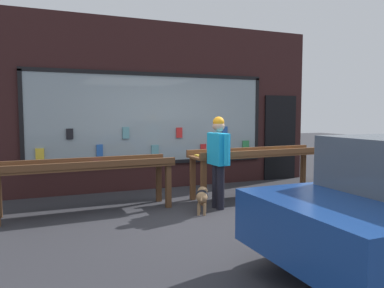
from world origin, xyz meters
TOP-DOWN VIEW (x-y plane):
  - ground_plane at (0.00, 0.00)m, footprint 40.00×40.00m
  - shopfront_facade at (0.03, 2.39)m, footprint 7.72×0.29m
  - display_table_left at (-1.67, 0.82)m, footprint 2.92×0.78m
  - display_table_right at (1.66, 0.82)m, footprint 2.92×0.74m
  - person_browsing at (0.47, 0.22)m, footprint 0.25×0.64m
  - small_dog at (0.09, 0.04)m, footprint 0.35×0.51m
  - sandwich_board_sign at (3.69, 0.82)m, footprint 0.82×0.98m

SIDE VIEW (x-z plane):
  - ground_plane at x=0.00m, z-range 0.00..0.00m
  - small_dog at x=0.09m, z-range 0.08..0.50m
  - sandwich_board_sign at x=3.69m, z-range 0.01..0.89m
  - display_table_left at x=-1.67m, z-range 0.28..1.17m
  - display_table_right at x=1.66m, z-range 0.30..1.26m
  - person_browsing at x=0.47m, z-range 0.13..1.73m
  - shopfront_facade at x=0.03m, z-range -0.03..3.62m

